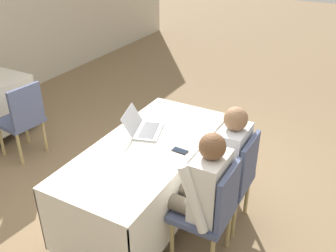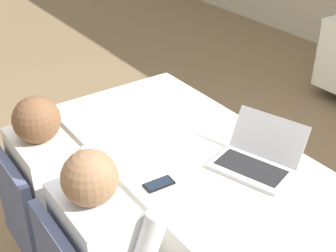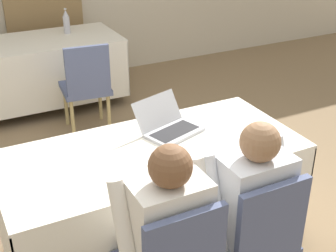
{
  "view_description": "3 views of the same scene",
  "coord_description": "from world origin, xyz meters",
  "px_view_note": "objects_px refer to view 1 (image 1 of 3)",
  "views": [
    {
      "loc": [
        -2.37,
        -1.52,
        2.47
      ],
      "look_at": [
        0.0,
        -0.21,
        0.99
      ],
      "focal_mm": 40.0,
      "sensor_mm": 36.0,
      "label": 1
    },
    {
      "loc": [
        1.44,
        -1.22,
        2.04
      ],
      "look_at": [
        0.0,
        -0.21,
        0.99
      ],
      "focal_mm": 50.0,
      "sensor_mm": 36.0,
      "label": 2
    },
    {
      "loc": [
        -1.04,
        -2.24,
        2.14
      ],
      "look_at": [
        0.0,
        -0.21,
        0.99
      ],
      "focal_mm": 50.0,
      "sensor_mm": 36.0,
      "label": 3
    }
  ],
  "objects_px": {
    "cell_phone": "(180,151)",
    "chair_near_left": "(211,209)",
    "person_checkered_shirt": "(200,189)",
    "chair_near_right": "(233,177)",
    "laptop": "(144,128)",
    "person_white_shirt": "(223,158)",
    "chair_far_spare": "(22,117)"
  },
  "relations": [
    {
      "from": "laptop",
      "to": "chair_near_right",
      "type": "height_order",
      "value": "laptop"
    },
    {
      "from": "chair_near_left",
      "to": "person_checkered_shirt",
      "type": "bearing_deg",
      "value": -90.0
    },
    {
      "from": "cell_phone",
      "to": "chair_near_right",
      "type": "height_order",
      "value": "chair_near_right"
    },
    {
      "from": "chair_near_right",
      "to": "chair_near_left",
      "type": "bearing_deg",
      "value": 0.0
    },
    {
      "from": "laptop",
      "to": "chair_near_left",
      "type": "height_order",
      "value": "laptop"
    },
    {
      "from": "chair_near_right",
      "to": "laptop",
      "type": "bearing_deg",
      "value": -87.14
    },
    {
      "from": "laptop",
      "to": "person_white_shirt",
      "type": "relative_size",
      "value": 0.38
    },
    {
      "from": "cell_phone",
      "to": "chair_near_left",
      "type": "bearing_deg",
      "value": -121.23
    },
    {
      "from": "person_white_shirt",
      "to": "chair_near_left",
      "type": "bearing_deg",
      "value": 12.14
    },
    {
      "from": "cell_phone",
      "to": "chair_near_left",
      "type": "distance_m",
      "value": 0.58
    },
    {
      "from": "chair_near_right",
      "to": "person_checkered_shirt",
      "type": "distance_m",
      "value": 0.52
    },
    {
      "from": "laptop",
      "to": "person_checkered_shirt",
      "type": "distance_m",
      "value": 0.9
    },
    {
      "from": "chair_near_left",
      "to": "chair_far_spare",
      "type": "height_order",
      "value": "same"
    },
    {
      "from": "cell_phone",
      "to": "person_checkered_shirt",
      "type": "relative_size",
      "value": 0.12
    },
    {
      "from": "cell_phone",
      "to": "chair_near_left",
      "type": "height_order",
      "value": "chair_near_left"
    },
    {
      "from": "chair_near_left",
      "to": "person_checkered_shirt",
      "type": "height_order",
      "value": "person_checkered_shirt"
    },
    {
      "from": "chair_near_left",
      "to": "chair_far_spare",
      "type": "distance_m",
      "value": 2.54
    },
    {
      "from": "person_checkered_shirt",
      "to": "chair_near_left",
      "type": "bearing_deg",
      "value": 90.0
    },
    {
      "from": "chair_near_right",
      "to": "cell_phone",
      "type": "bearing_deg",
      "value": -66.63
    },
    {
      "from": "laptop",
      "to": "cell_phone",
      "type": "height_order",
      "value": "laptop"
    },
    {
      "from": "cell_phone",
      "to": "chair_near_left",
      "type": "relative_size",
      "value": 0.15
    },
    {
      "from": "laptop",
      "to": "person_checkered_shirt",
      "type": "xyz_separation_m",
      "value": [
        -0.44,
        -0.78,
        -0.12
      ]
    },
    {
      "from": "laptop",
      "to": "person_checkered_shirt",
      "type": "height_order",
      "value": "person_checkered_shirt"
    },
    {
      "from": "chair_far_spare",
      "to": "person_checkered_shirt",
      "type": "xyz_separation_m",
      "value": [
        -0.39,
        -2.4,
        0.16
      ]
    },
    {
      "from": "person_white_shirt",
      "to": "chair_far_spare",
      "type": "bearing_deg",
      "value": -87.81
    },
    {
      "from": "cell_phone",
      "to": "person_checkered_shirt",
      "type": "height_order",
      "value": "person_checkered_shirt"
    },
    {
      "from": "chair_far_spare",
      "to": "cell_phone",
      "type": "bearing_deg",
      "value": 93.12
    },
    {
      "from": "chair_near_left",
      "to": "chair_far_spare",
      "type": "xyz_separation_m",
      "value": [
        0.39,
        2.51,
        0.0
      ]
    },
    {
      "from": "cell_phone",
      "to": "person_checkered_shirt",
      "type": "bearing_deg",
      "value": -128.85
    },
    {
      "from": "person_checkered_shirt",
      "to": "chair_near_right",
      "type": "bearing_deg",
      "value": 167.86
    },
    {
      "from": "laptop",
      "to": "person_white_shirt",
      "type": "distance_m",
      "value": 0.79
    },
    {
      "from": "chair_near_left",
      "to": "person_checkered_shirt",
      "type": "relative_size",
      "value": 0.78
    }
  ]
}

